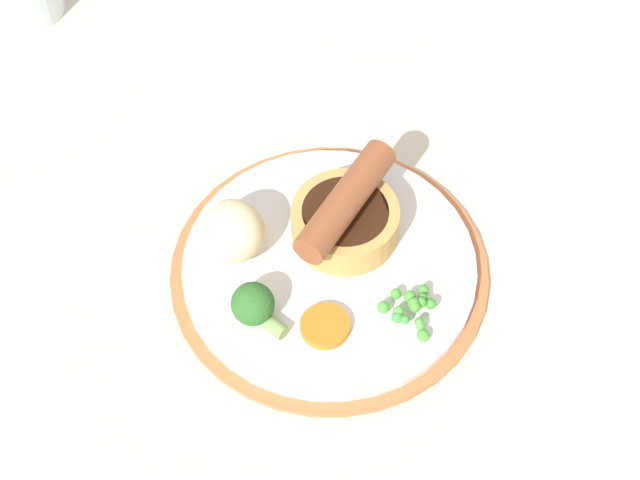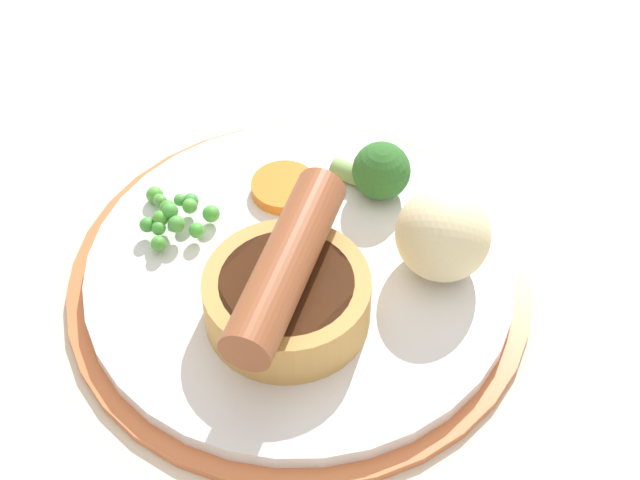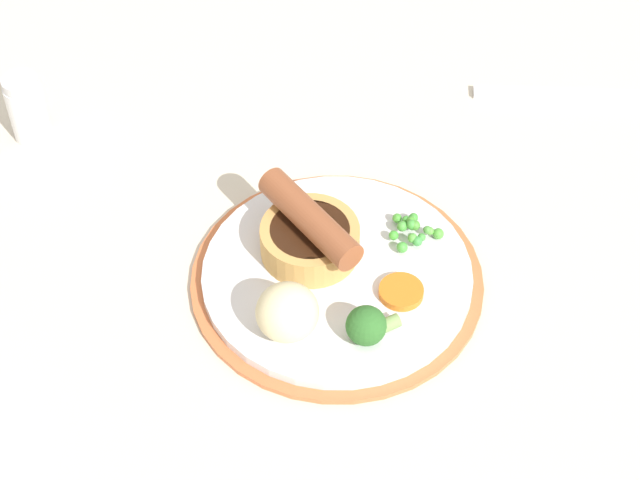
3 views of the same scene
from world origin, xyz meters
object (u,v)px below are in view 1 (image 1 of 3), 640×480
pea_pile (411,307)px  broccoli_floret_near (254,305)px  sausage_pudding (345,216)px  carrot_slice_0 (325,326)px  dinner_plate (329,269)px  potato_chunk_2 (233,231)px

pea_pile → broccoli_floret_near: 11.93cm
sausage_pudding → carrot_slice_0: (8.18, -4.05, -1.88)cm
dinner_plate → broccoli_floret_near: 7.87cm
sausage_pudding → pea_pile: 9.23cm
dinner_plate → carrot_slice_0: bearing=-19.6°
pea_pile → carrot_slice_0: (-0.58, -6.68, -0.61)cm
potato_chunk_2 → carrot_slice_0: size_ratio=1.36×
broccoli_floret_near → carrot_slice_0: size_ratio=1.20×
pea_pile → broccoli_floret_near: (-3.11, -11.50, 0.64)cm
dinner_plate → sausage_pudding: bearing=141.4°
carrot_slice_0 → sausage_pudding: bearing=153.6°
dinner_plate → pea_pile: 7.96cm
sausage_pudding → pea_pile: size_ratio=2.11×
pea_pile → broccoli_floret_near: bearing=-105.1°
pea_pile → broccoli_floret_near: broccoli_floret_near is taller
potato_chunk_2 → pea_pile: bearing=50.1°
potato_chunk_2 → broccoli_floret_near: bearing=0.0°
sausage_pudding → pea_pile: bearing=63.9°
dinner_plate → carrot_slice_0: 6.07cm
dinner_plate → sausage_pudding: (-2.57, 2.05, 3.07)cm
pea_pile → dinner_plate: bearing=-142.9°
potato_chunk_2 → dinner_plate: bearing=63.3°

